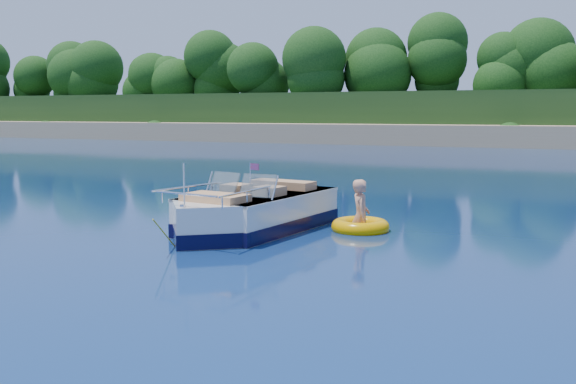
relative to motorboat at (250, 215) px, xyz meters
name	(u,v)px	position (x,y,z in m)	size (l,w,h in m)	color
ground	(383,245)	(2.86, -0.22, -0.34)	(160.00, 160.00, 0.00)	#08163E
shoreline	(535,125)	(2.86, 63.56, 0.64)	(170.00, 59.00, 6.00)	tan
treeline	(526,70)	(2.90, 40.80, 5.21)	(150.00, 7.12, 8.19)	#312110
motorboat	(250,215)	(0.00, 0.00, 0.00)	(2.38, 5.25, 1.75)	silver
tow_tube	(360,227)	(2.05, 1.02, -0.26)	(1.49, 1.49, 0.32)	#EEA300
boy	(360,231)	(2.07, 0.95, -0.34)	(0.58, 0.38, 1.60)	tan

